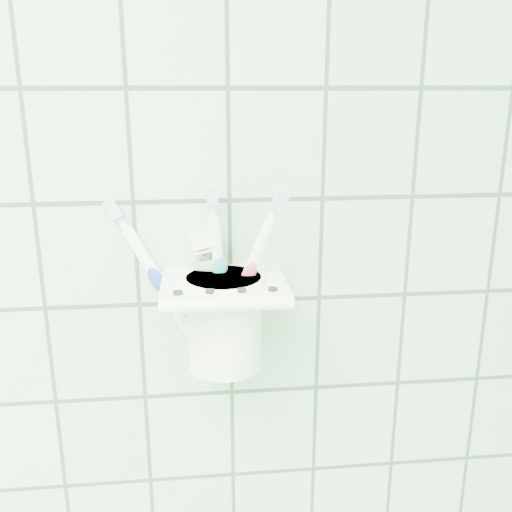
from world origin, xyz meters
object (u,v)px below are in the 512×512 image
at_px(toothbrush_blue, 226,272).
at_px(toothbrush_orange, 213,268).
at_px(cup, 224,318).
at_px(toothbrush_pink, 206,272).
at_px(holder_bracket, 224,288).
at_px(toothpaste_tube, 230,287).

height_order(toothbrush_blue, toothbrush_orange, toothbrush_orange).
distance_m(cup, toothbrush_pink, 0.06).
bearing_deg(holder_bracket, toothbrush_orange, 120.79).
height_order(holder_bracket, cup, same).
relative_size(toothbrush_orange, toothpaste_tube, 1.31).
bearing_deg(cup, toothpaste_tube, 36.31).
height_order(toothbrush_pink, toothbrush_orange, toothbrush_pink).
xyz_separation_m(toothbrush_orange, toothpaste_tube, (0.02, -0.01, -0.02)).
distance_m(toothbrush_pink, toothbrush_blue, 0.04).
bearing_deg(holder_bracket, toothpaste_tube, 53.71).
xyz_separation_m(toothbrush_pink, toothbrush_blue, (0.02, 0.03, -0.01)).
bearing_deg(toothbrush_orange, cup, -48.02).
xyz_separation_m(holder_bracket, toothbrush_blue, (0.00, 0.02, 0.01)).
bearing_deg(toothpaste_tube, toothbrush_orange, 171.34).
relative_size(holder_bracket, toothpaste_tube, 0.87).
xyz_separation_m(toothbrush_blue, toothbrush_orange, (-0.01, -0.00, 0.01)).
distance_m(holder_bracket, toothpaste_tube, 0.01).
height_order(cup, toothbrush_orange, toothbrush_orange).
height_order(toothbrush_pink, toothpaste_tube, toothbrush_pink).
bearing_deg(toothbrush_blue, cup, -104.00).
xyz_separation_m(holder_bracket, toothbrush_pink, (-0.02, -0.01, 0.02)).
height_order(holder_bracket, toothbrush_orange, toothbrush_orange).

